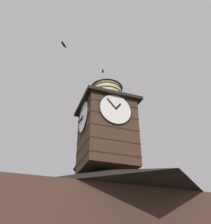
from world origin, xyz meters
name	(u,v)px	position (x,y,z in m)	size (l,w,h in m)	color
building_main	(104,224)	(0.47, -0.02, 3.68)	(14.35, 11.98, 7.21)	#4A3026
clock_tower	(106,126)	(0.23, -0.27, 10.83)	(4.46, 4.46, 8.45)	#422B1E
pine_tree_behind	(88,208)	(0.34, -4.42, 5.41)	(6.17, 6.17, 12.69)	#473323
moon	(156,177)	(-19.06, -25.49, 15.71)	(1.92, 1.92, 1.92)	silver
flying_bird_high	(103,71)	(-0.61, -3.71, 19.43)	(0.29, 0.57, 0.12)	black
flying_bird_low	(64,45)	(4.40, 0.74, 17.33)	(0.59, 0.65, 0.13)	black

